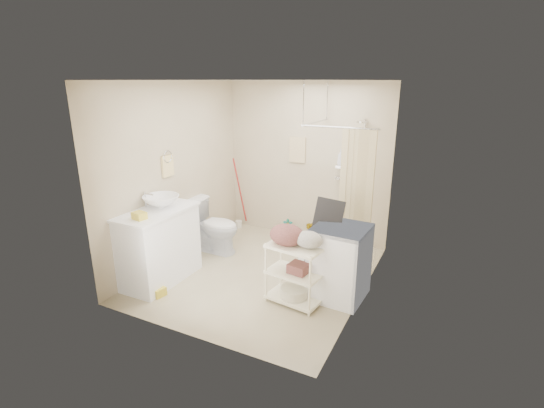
{
  "coord_description": "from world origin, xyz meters",
  "views": [
    {
      "loc": [
        2.34,
        -4.42,
        2.6
      ],
      "look_at": [
        0.04,
        0.25,
        0.96
      ],
      "focal_mm": 26.0,
      "sensor_mm": 36.0,
      "label": 1
    }
  ],
  "objects_px": {
    "toilet": "(214,226)",
    "laundry_rack": "(295,269)",
    "washing_machine": "(340,262)",
    "vanity": "(158,245)"
  },
  "relations": [
    {
      "from": "vanity",
      "to": "laundry_rack",
      "type": "height_order",
      "value": "vanity"
    },
    {
      "from": "toilet",
      "to": "laundry_rack",
      "type": "distance_m",
      "value": 1.94
    },
    {
      "from": "vanity",
      "to": "laundry_rack",
      "type": "relative_size",
      "value": 1.26
    },
    {
      "from": "toilet",
      "to": "washing_machine",
      "type": "distance_m",
      "value": 2.23
    },
    {
      "from": "laundry_rack",
      "to": "toilet",
      "type": "bearing_deg",
      "value": 162.01
    },
    {
      "from": "toilet",
      "to": "washing_machine",
      "type": "bearing_deg",
      "value": -100.59
    },
    {
      "from": "washing_machine",
      "to": "laundry_rack",
      "type": "xyz_separation_m",
      "value": [
        -0.44,
        -0.38,
        -0.01
      ]
    },
    {
      "from": "vanity",
      "to": "toilet",
      "type": "distance_m",
      "value": 1.13
    },
    {
      "from": "laundry_rack",
      "to": "washing_machine",
      "type": "bearing_deg",
      "value": 48.88
    },
    {
      "from": "toilet",
      "to": "laundry_rack",
      "type": "bearing_deg",
      "value": -114.47
    }
  ]
}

